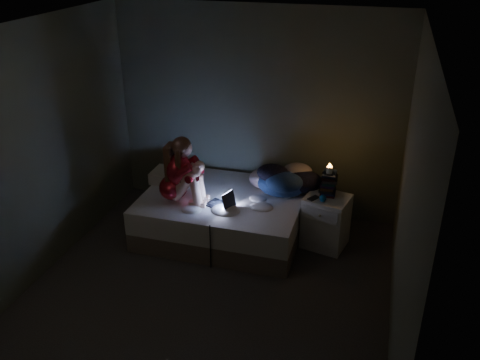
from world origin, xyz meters
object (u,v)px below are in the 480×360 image
at_px(bed, 223,215).
at_px(woman, 172,169).
at_px(phone, 315,200).
at_px(candle, 329,170).
at_px(nightstand, 326,221).
at_px(laptop, 220,198).

relative_size(bed, woman, 2.33).
xyz_separation_m(bed, woman, (-0.51, -0.26, 0.66)).
relative_size(woman, phone, 5.71).
bearing_deg(candle, phone, -122.86).
relative_size(bed, phone, 13.29).
bearing_deg(nightstand, candle, 114.04).
distance_m(nightstand, candle, 0.63).
height_order(laptop, candle, candle).
distance_m(laptop, candle, 1.27).
xyz_separation_m(candle, phone, (-0.12, -0.18, -0.30)).
distance_m(woman, laptop, 0.62).
height_order(bed, woman, woman).
bearing_deg(nightstand, phone, -126.63).
bearing_deg(laptop, bed, 120.44).
distance_m(bed, laptop, 0.44).
distance_m(bed, woman, 0.87).
bearing_deg(laptop, candle, 38.62).
distance_m(bed, candle, 1.39).
height_order(nightstand, phone, phone).
bearing_deg(woman, candle, 9.55).
bearing_deg(woman, bed, 23.09).
xyz_separation_m(nightstand, phone, (-0.13, -0.11, 0.32)).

